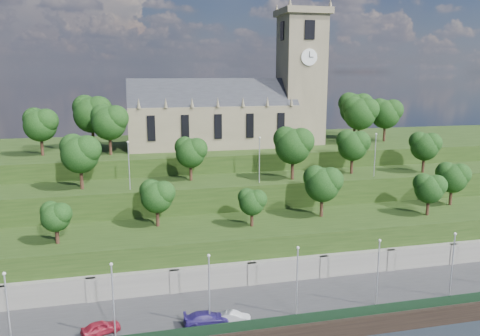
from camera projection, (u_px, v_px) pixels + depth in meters
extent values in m
cube|color=#2D2D30|center=(302.00, 306.00, 57.37)|extent=(160.00, 12.00, 2.00)
cube|color=black|center=(321.00, 332.00, 51.58)|extent=(160.00, 0.50, 2.20)
cube|color=black|center=(319.00, 316.00, 51.89)|extent=(160.00, 0.10, 1.20)
cube|color=slate|center=(286.00, 275.00, 62.79)|extent=(160.00, 2.00, 5.00)
cube|color=slate|center=(2.00, 307.00, 54.27)|extent=(1.20, 0.60, 5.00)
cube|color=slate|center=(92.00, 297.00, 56.49)|extent=(1.20, 0.60, 5.00)
cube|color=slate|center=(175.00, 289.00, 58.70)|extent=(1.20, 0.60, 5.00)
cube|color=slate|center=(252.00, 281.00, 60.92)|extent=(1.20, 0.60, 5.00)
cube|color=slate|center=(323.00, 274.00, 63.14)|extent=(1.20, 0.60, 5.00)
cube|color=slate|center=(390.00, 267.00, 65.35)|extent=(1.20, 0.60, 5.00)
cube|color=slate|center=(452.00, 260.00, 67.57)|extent=(1.20, 0.60, 5.00)
cube|color=#1E3411|center=(273.00, 248.00, 68.21)|extent=(160.00, 12.00, 8.00)
cube|color=#1E3411|center=(254.00, 213.00, 78.31)|extent=(160.00, 10.00, 12.00)
cube|color=#1E3411|center=(229.00, 178.00, 98.04)|extent=(160.00, 32.00, 15.00)
cube|color=#6E644D|center=(212.00, 126.00, 91.02)|extent=(32.00, 12.00, 8.00)
cube|color=#23242A|center=(212.00, 105.00, 90.22)|extent=(32.00, 10.18, 10.18)
cone|color=#6E644D|center=(139.00, 103.00, 81.21)|extent=(0.70, 0.70, 1.80)
cone|color=#6E644D|center=(166.00, 103.00, 82.24)|extent=(0.70, 0.70, 1.80)
cone|color=#6E644D|center=(192.00, 103.00, 83.28)|extent=(0.70, 0.70, 1.80)
cone|color=#6E644D|center=(218.00, 102.00, 84.31)|extent=(0.70, 0.70, 1.80)
cone|color=#6E644D|center=(243.00, 102.00, 85.34)|extent=(0.70, 0.70, 1.80)
cone|color=#6E644D|center=(267.00, 101.00, 86.38)|extent=(0.70, 0.70, 1.80)
cone|color=#6E644D|center=(291.00, 101.00, 87.41)|extent=(0.70, 0.70, 1.80)
cube|color=black|center=(151.00, 128.00, 82.46)|extent=(1.40, 0.25, 4.50)
cube|color=black|center=(185.00, 127.00, 83.79)|extent=(1.40, 0.25, 4.50)
cube|color=black|center=(218.00, 126.00, 85.12)|extent=(1.40, 0.25, 4.50)
cube|color=black|center=(250.00, 126.00, 86.45)|extent=(1.40, 0.25, 4.50)
cube|color=black|center=(281.00, 125.00, 87.78)|extent=(1.40, 0.25, 4.50)
cube|color=#6E644D|center=(301.00, 81.00, 93.30)|extent=(8.00, 8.00, 25.00)
cube|color=#6E644D|center=(303.00, 12.00, 90.66)|extent=(9.20, 9.20, 1.20)
cone|color=#6E644D|center=(290.00, 2.00, 85.72)|extent=(0.80, 0.80, 1.60)
cone|color=#6E644D|center=(277.00, 8.00, 93.35)|extent=(0.80, 0.80, 1.60)
cone|color=#6E644D|center=(330.00, 4.00, 87.49)|extent=(0.80, 0.80, 1.60)
cone|color=#6E644D|center=(314.00, 9.00, 95.12)|extent=(0.80, 0.80, 1.60)
cube|color=black|center=(310.00, 30.00, 87.49)|extent=(2.00, 0.25, 3.50)
cube|color=black|center=(295.00, 33.00, 95.28)|extent=(2.00, 0.25, 3.50)
cube|color=black|center=(282.00, 31.00, 90.48)|extent=(0.25, 2.00, 3.50)
cube|color=black|center=(322.00, 32.00, 92.29)|extent=(0.25, 2.00, 3.50)
cylinder|color=white|center=(309.00, 57.00, 88.46)|extent=(3.20, 0.30, 3.20)
cylinder|color=white|center=(321.00, 58.00, 93.31)|extent=(0.30, 3.20, 3.20)
cube|color=black|center=(310.00, 54.00, 88.19)|extent=(0.12, 0.05, 1.10)
cube|color=black|center=(311.00, 57.00, 88.38)|extent=(0.80, 0.05, 0.12)
cylinder|color=#321C13|center=(57.00, 234.00, 58.81)|extent=(0.46, 0.46, 2.34)
sphere|color=black|center=(56.00, 217.00, 58.35)|extent=(3.64, 3.64, 3.64)
sphere|color=black|center=(61.00, 214.00, 58.06)|extent=(2.73, 2.73, 2.73)
sphere|color=black|center=(50.00, 211.00, 58.50)|extent=(2.55, 2.55, 2.55)
cylinder|color=#321C13|center=(158.00, 216.00, 65.40)|extent=(0.49, 0.49, 2.88)
sphere|color=black|center=(157.00, 197.00, 64.84)|extent=(4.47, 4.47, 4.47)
sphere|color=black|center=(163.00, 193.00, 64.47)|extent=(3.36, 3.36, 3.36)
sphere|color=black|center=(151.00, 190.00, 65.02)|extent=(3.13, 3.13, 3.13)
cylinder|color=#321C13|center=(252.00, 218.00, 65.44)|extent=(0.46, 0.46, 2.32)
sphere|color=black|center=(252.00, 203.00, 64.99)|extent=(3.61, 3.61, 3.61)
sphere|color=black|center=(258.00, 199.00, 64.69)|extent=(2.71, 2.71, 2.71)
sphere|color=black|center=(247.00, 197.00, 65.13)|extent=(2.53, 2.53, 2.53)
cylinder|color=#321C13|center=(322.00, 206.00, 69.75)|extent=(0.51, 0.51, 3.32)
sphere|color=black|center=(322.00, 185.00, 69.10)|extent=(5.16, 5.16, 5.16)
sphere|color=black|center=(330.00, 180.00, 68.68)|extent=(3.87, 3.87, 3.87)
sphere|color=black|center=(315.00, 177.00, 69.31)|extent=(3.61, 3.61, 3.61)
cylinder|color=#321C13|center=(428.00, 206.00, 70.46)|extent=(0.48, 0.48, 2.75)
sphere|color=black|center=(429.00, 189.00, 69.93)|extent=(4.28, 4.28, 4.28)
sphere|color=black|center=(436.00, 185.00, 69.58)|extent=(3.21, 3.21, 3.21)
sphere|color=black|center=(423.00, 183.00, 70.10)|extent=(2.99, 2.99, 2.99)
cylinder|color=#321C13|center=(451.00, 196.00, 75.79)|extent=(0.50, 0.50, 3.04)
sphere|color=black|center=(452.00, 178.00, 75.20)|extent=(4.73, 4.73, 4.73)
sphere|color=black|center=(460.00, 174.00, 74.82)|extent=(3.54, 3.54, 3.54)
sphere|color=black|center=(446.00, 172.00, 75.39)|extent=(3.31, 3.31, 3.31)
cylinder|color=#321C13|center=(81.00, 177.00, 69.80)|extent=(0.52, 0.52, 3.58)
sphere|color=black|center=(80.00, 155.00, 69.10)|extent=(5.57, 5.57, 5.57)
sphere|color=black|center=(87.00, 149.00, 68.65)|extent=(4.18, 4.18, 4.18)
sphere|color=black|center=(73.00, 147.00, 69.32)|extent=(3.90, 3.90, 3.90)
cylinder|color=#321C13|center=(191.00, 171.00, 75.45)|extent=(0.50, 0.50, 3.06)
sphere|color=black|center=(190.00, 153.00, 74.85)|extent=(4.77, 4.77, 4.77)
sphere|color=black|center=(197.00, 149.00, 74.46)|extent=(3.57, 3.57, 3.57)
sphere|color=black|center=(185.00, 147.00, 75.04)|extent=(3.34, 3.34, 3.34)
cylinder|color=#321C13|center=(292.00, 168.00, 76.11)|extent=(0.53, 0.53, 3.73)
sphere|color=black|center=(293.00, 146.00, 75.39)|extent=(5.80, 5.80, 5.80)
sphere|color=black|center=(301.00, 141.00, 74.92)|extent=(4.35, 4.35, 4.35)
sphere|color=black|center=(286.00, 139.00, 75.62)|extent=(4.06, 4.06, 4.06)
cylinder|color=#321C13|center=(352.00, 164.00, 80.62)|extent=(0.50, 0.50, 3.26)
sphere|color=black|center=(353.00, 146.00, 79.99)|extent=(5.06, 5.06, 5.06)
sphere|color=black|center=(360.00, 142.00, 79.58)|extent=(3.80, 3.80, 3.80)
sphere|color=black|center=(346.00, 140.00, 80.19)|extent=(3.54, 3.54, 3.54)
cylinder|color=#321C13|center=(423.00, 164.00, 81.52)|extent=(0.50, 0.50, 3.07)
sphere|color=black|center=(425.00, 147.00, 80.92)|extent=(4.78, 4.78, 4.78)
sphere|color=black|center=(432.00, 143.00, 80.53)|extent=(3.58, 3.58, 3.58)
sphere|color=black|center=(419.00, 141.00, 81.11)|extent=(3.35, 3.35, 3.35)
cylinder|color=#321C13|center=(42.00, 145.00, 80.86)|extent=(0.52, 0.52, 3.57)
sphere|color=black|center=(40.00, 125.00, 80.16)|extent=(5.55, 5.55, 5.55)
sphere|color=black|center=(46.00, 121.00, 79.71)|extent=(4.16, 4.16, 4.16)
sphere|color=black|center=(34.00, 119.00, 80.39)|extent=(3.88, 3.88, 3.88)
cylinder|color=#321C13|center=(93.00, 137.00, 88.30)|extent=(0.55, 0.55, 4.34)
sphere|color=black|center=(92.00, 115.00, 87.46)|extent=(6.74, 6.74, 6.74)
sphere|color=black|center=(99.00, 110.00, 86.91)|extent=(5.06, 5.06, 5.06)
sphere|color=black|center=(85.00, 107.00, 87.73)|extent=(4.72, 4.72, 4.72)
cylinder|color=#321C13|center=(110.00, 144.00, 81.48)|extent=(0.53, 0.53, 3.80)
sphere|color=black|center=(109.00, 123.00, 80.74)|extent=(5.92, 5.92, 5.92)
sphere|color=black|center=(116.00, 118.00, 80.26)|extent=(4.44, 4.44, 4.44)
sphere|color=black|center=(103.00, 116.00, 80.97)|extent=(4.14, 4.14, 4.14)
cylinder|color=#321C13|center=(359.00, 134.00, 94.06)|extent=(0.54, 0.54, 4.07)
sphere|color=black|center=(360.00, 114.00, 93.27)|extent=(6.34, 6.34, 6.34)
sphere|color=black|center=(367.00, 110.00, 92.75)|extent=(4.75, 4.75, 4.75)
sphere|color=black|center=(353.00, 108.00, 93.52)|extent=(4.44, 4.44, 4.44)
cylinder|color=#321C13|center=(354.00, 128.00, 102.34)|extent=(0.55, 0.55, 4.28)
sphere|color=black|center=(355.00, 109.00, 101.51)|extent=(6.65, 6.65, 6.65)
sphere|color=black|center=(363.00, 105.00, 100.97)|extent=(4.99, 4.99, 4.99)
sphere|color=black|center=(349.00, 103.00, 101.78)|extent=(4.66, 4.66, 4.66)
cylinder|color=#321C13|center=(384.00, 132.00, 97.51)|extent=(0.53, 0.53, 3.84)
sphere|color=black|center=(385.00, 114.00, 96.77)|extent=(5.97, 5.97, 5.97)
sphere|color=black|center=(392.00, 110.00, 96.28)|extent=(4.48, 4.48, 4.48)
sphere|color=black|center=(379.00, 108.00, 97.01)|extent=(4.18, 4.18, 4.18)
cylinder|color=#B2B2B7|center=(8.00, 313.00, 45.93)|extent=(0.16, 0.16, 8.02)
sphere|color=silver|center=(4.00, 274.00, 45.10)|extent=(0.36, 0.36, 0.36)
cylinder|color=#B2B2B7|center=(113.00, 302.00, 48.14)|extent=(0.16, 0.16, 8.02)
sphere|color=silver|center=(111.00, 264.00, 47.31)|extent=(0.36, 0.36, 0.36)
cylinder|color=#B2B2B7|center=(209.00, 292.00, 50.36)|extent=(0.16, 0.16, 8.02)
sphere|color=silver|center=(209.00, 256.00, 49.53)|extent=(0.36, 0.36, 0.36)
cylinder|color=#B2B2B7|center=(297.00, 282.00, 52.58)|extent=(0.16, 0.16, 8.02)
sphere|color=silver|center=(298.00, 248.00, 51.75)|extent=(0.36, 0.36, 0.36)
cylinder|color=#B2B2B7|center=(378.00, 274.00, 54.79)|extent=(0.16, 0.16, 8.02)
sphere|color=silver|center=(380.00, 241.00, 53.96)|extent=(0.36, 0.36, 0.36)
cylinder|color=#B2B2B7|center=(452.00, 266.00, 57.01)|extent=(0.16, 0.16, 8.02)
sphere|color=silver|center=(455.00, 234.00, 56.18)|extent=(0.36, 0.36, 0.36)
cylinder|color=#B2B2B7|center=(129.00, 166.00, 69.09)|extent=(0.16, 0.16, 7.06)
sphere|color=silver|center=(128.00, 142.00, 68.36)|extent=(0.36, 0.36, 0.36)
cylinder|color=#B2B2B7|center=(259.00, 161.00, 73.52)|extent=(0.16, 0.16, 7.06)
sphere|color=silver|center=(260.00, 138.00, 72.79)|extent=(0.36, 0.36, 0.36)
cylinder|color=#B2B2B7|center=(375.00, 156.00, 77.96)|extent=(0.16, 0.16, 7.06)
sphere|color=silver|center=(376.00, 134.00, 77.22)|extent=(0.36, 0.36, 0.36)
imported|color=maroon|center=(101.00, 327.00, 49.49)|extent=(4.37, 2.81, 1.38)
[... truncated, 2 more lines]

